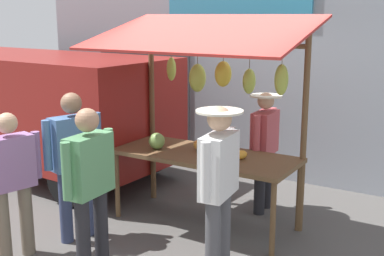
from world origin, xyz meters
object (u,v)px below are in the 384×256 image
object	(u,v)px
shopper_in_grey_tee	(74,156)
shopper_with_shopping_bag	(219,179)
shopper_in_striped_shirt	(90,180)
shopper_with_ponytail	(11,177)
parked_van	(34,102)
market_stall	(206,98)
vendor_with_sunhat	(264,143)

from	to	relation	value
shopper_in_grey_tee	shopper_with_shopping_bag	xyz separation A→B (m)	(-1.78, -0.07, 0.03)
shopper_in_striped_shirt	shopper_with_ponytail	bearing A→B (deg)	98.20
shopper_in_grey_tee	parked_van	world-z (taller)	parked_van
shopper_in_striped_shirt	parked_van	xyz separation A→B (m)	(3.12, -2.10, 0.16)
shopper_in_grey_tee	market_stall	bearing A→B (deg)	-25.39
parked_van	shopper_in_striped_shirt	bearing A→B (deg)	148.76
shopper_in_grey_tee	shopper_with_ponytail	size ratio (longest dim) A/B	1.08
shopper_with_shopping_bag	market_stall	bearing A→B (deg)	28.67
parked_van	vendor_with_sunhat	bearing A→B (deg)	-173.34
vendor_with_sunhat	parked_van	xyz separation A→B (m)	(3.88, 0.27, 0.22)
shopper_in_grey_tee	parked_van	xyz separation A→B (m)	(2.43, -1.60, 0.15)
vendor_with_sunhat	shopper_with_shopping_bag	xyz separation A→B (m)	(-0.32, 1.80, 0.10)
shopper_with_ponytail	vendor_with_sunhat	bearing A→B (deg)	-19.88
market_stall	shopper_in_striped_shirt	world-z (taller)	market_stall
shopper_with_ponytail	parked_van	xyz separation A→B (m)	(2.22, -2.28, 0.24)
shopper_with_ponytail	parked_van	size ratio (longest dim) A/B	0.35
shopper_with_shopping_bag	parked_van	distance (m)	4.48
market_stall	shopper_with_ponytail	size ratio (longest dim) A/B	1.62
vendor_with_sunhat	shopper_in_grey_tee	distance (m)	2.37
market_stall	shopper_with_ponytail	bearing A→B (deg)	56.51
shopper_with_ponytail	shopper_in_striped_shirt	distance (m)	0.92
shopper_with_ponytail	shopper_with_shopping_bag	bearing A→B (deg)	-56.15
shopper_in_striped_shirt	parked_van	distance (m)	3.76
shopper_in_grey_tee	shopper_in_striped_shirt	xyz separation A→B (m)	(-0.69, 0.50, -0.02)
shopper_in_grey_tee	shopper_with_ponytail	bearing A→B (deg)	178.36
shopper_with_shopping_bag	parked_van	world-z (taller)	parked_van
shopper_with_shopping_bag	shopper_with_ponytail	bearing A→B (deg)	104.01
shopper_in_grey_tee	shopper_with_ponytail	distance (m)	0.72
vendor_with_sunhat	shopper_with_ponytail	distance (m)	3.05
shopper_with_ponytail	parked_van	world-z (taller)	parked_van
market_stall	parked_van	world-z (taller)	market_stall
shopper_with_shopping_bag	parked_van	size ratio (longest dim) A/B	0.38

